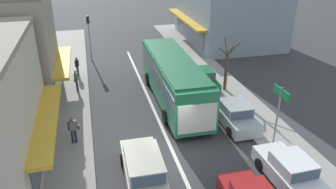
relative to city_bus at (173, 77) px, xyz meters
name	(u,v)px	position (x,y,z in m)	size (l,w,h in m)	color
ground_plane	(172,151)	(-1.62, -5.88, -1.88)	(140.00, 140.00, 0.00)	#353538
lane_centre_line	(157,116)	(-1.62, -1.88, -1.88)	(0.20, 28.00, 0.01)	silver
sidewalk_left	(50,113)	(-8.42, 0.12, -1.81)	(5.20, 44.00, 0.14)	gray
kerb_right	(232,93)	(4.58, 0.12, -1.82)	(2.80, 44.00, 0.12)	gray
building_right_far	(229,0)	(9.86, 13.63, 2.66)	(9.90, 12.02, 9.09)	#84939E
city_bus	(173,77)	(0.00, 0.00, 0.00)	(2.85, 10.89, 3.23)	#237A4C
wagon_queue_far_back	(143,168)	(-3.57, -7.90, -1.14)	(2.01, 4.53, 1.58)	#B7B29E
parked_sedan_kerb_front	(290,172)	(3.09, -9.75, -1.22)	(1.96, 4.23, 1.47)	silver
parked_sedan_kerb_second	(235,115)	(2.87, -4.03, -1.22)	(1.90, 4.20, 1.47)	#9EA3A8
parked_sedan_kerb_third	(202,79)	(2.83, 1.99, -1.22)	(1.99, 4.25, 1.47)	#1E6638
traffic_light_downstreet	(89,30)	(-5.31, 10.57, 0.97)	(0.33, 0.24, 4.20)	gray
directional_road_sign	(280,103)	(3.99, -6.78, 0.80)	(0.10, 1.40, 3.60)	gray
street_tree_right	(226,68)	(4.28, 0.75, 0.00)	(1.78, 1.65, 4.05)	brown
pedestrian_with_handbag_near	(76,79)	(-6.63, 3.20, -0.81)	(0.30, 0.66, 1.63)	#333338
pedestrian_browsing_midblock	(73,128)	(-6.79, -3.93, -0.81)	(0.65, 0.36, 1.63)	#232838
pedestrian_far_walker	(77,65)	(-6.57, 6.27, -0.81)	(0.32, 0.55, 1.63)	#4C4742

